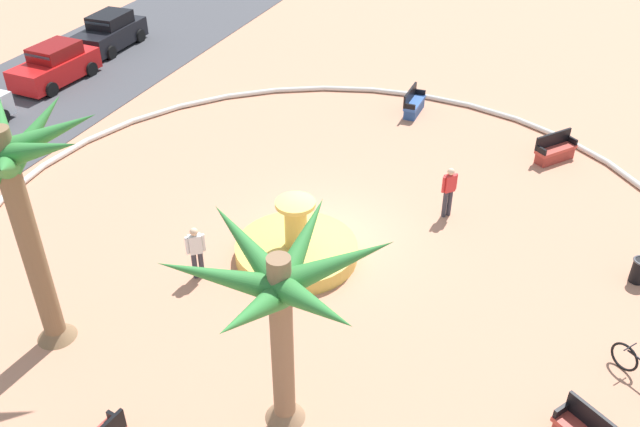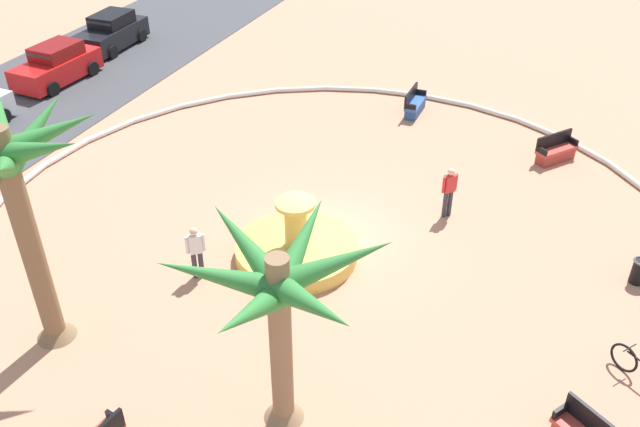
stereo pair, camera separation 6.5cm
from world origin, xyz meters
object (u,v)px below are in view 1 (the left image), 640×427
object	(u,v)px
bench_east	(414,105)
person_pedestrian_stroll	(196,250)
fountain	(296,249)
trash_bin	(639,270)
person_cyclist_photo	(449,190)
bench_north	(555,151)
palm_tree_by_curb	(12,182)
palm_tree_near_fountain	(280,296)
parked_car_rightmost	(110,33)
parked_car_third	(55,66)

from	to	relation	value
bench_east	person_pedestrian_stroll	size ratio (longest dim) A/B	0.99
fountain	trash_bin	xyz separation A→B (m)	(2.47, -9.02, 0.10)
trash_bin	person_cyclist_photo	size ratio (longest dim) A/B	0.43
bench_east	bench_north	world-z (taller)	same
palm_tree_by_curb	trash_bin	world-z (taller)	palm_tree_by_curb
person_pedestrian_stroll	palm_tree_near_fountain	bearing A→B (deg)	-129.95
person_pedestrian_stroll	parked_car_rightmost	xyz separation A→B (m)	(13.92, 13.03, -0.12)
bench_east	parked_car_rightmost	distance (m)	15.84
fountain	trash_bin	size ratio (longest dim) A/B	4.76
bench_east	trash_bin	bearing A→B (deg)	-133.47
palm_tree_near_fountain	person_pedestrian_stroll	size ratio (longest dim) A/B	2.85
palm_tree_near_fountain	bench_east	world-z (taller)	palm_tree_near_fountain
bench_north	palm_tree_by_curb	bearing A→B (deg)	142.80
palm_tree_near_fountain	bench_east	size ratio (longest dim) A/B	2.87
fountain	bench_north	distance (m)	10.59
palm_tree_near_fountain	person_cyclist_photo	world-z (taller)	palm_tree_near_fountain
parked_car_rightmost	bench_east	bearing A→B (deg)	-96.04
person_cyclist_photo	palm_tree_by_curb	bearing A→B (deg)	139.04
palm_tree_by_curb	parked_car_rightmost	bearing A→B (deg)	32.46
palm_tree_near_fountain	parked_car_third	world-z (taller)	palm_tree_near_fountain
fountain	bench_east	xyz separation A→B (m)	(10.47, -0.57, 0.06)
fountain	palm_tree_by_curb	distance (m)	7.84
trash_bin	person_pedestrian_stroll	size ratio (longest dim) A/B	0.45
person_pedestrian_stroll	parked_car_rightmost	bearing A→B (deg)	43.11
palm_tree_near_fountain	palm_tree_by_curb	distance (m)	6.28
palm_tree_by_curb	bench_east	size ratio (longest dim) A/B	3.71
trash_bin	palm_tree_near_fountain	bearing A→B (deg)	137.78
palm_tree_near_fountain	parked_car_rightmost	size ratio (longest dim) A/B	1.14
palm_tree_near_fountain	bench_north	xyz separation A→B (m)	(13.83, -4.21, -3.08)
fountain	palm_tree_near_fountain	world-z (taller)	palm_tree_near_fountain
palm_tree_by_curb	person_pedestrian_stroll	bearing A→B (deg)	-31.41
fountain	person_pedestrian_stroll	xyz separation A→B (m)	(-1.78, 2.14, 0.62)
palm_tree_near_fountain	palm_tree_by_curb	world-z (taller)	palm_tree_by_curb
bench_north	trash_bin	bearing A→B (deg)	-155.36
palm_tree_by_curb	person_pedestrian_stroll	xyz separation A→B (m)	(3.35, -2.05, -3.57)
fountain	person_cyclist_photo	size ratio (longest dim) A/B	2.05
bench_east	person_cyclist_photo	distance (m)	7.40
palm_tree_by_curb	trash_bin	distance (m)	15.77
person_pedestrian_stroll	palm_tree_by_curb	bearing A→B (deg)	148.59
fountain	parked_car_third	xyz separation A→B (m)	(7.67, 14.77, 0.49)
person_cyclist_photo	parked_car_third	bearing A→B (deg)	77.67
parked_car_third	parked_car_rightmost	distance (m)	4.48
parked_car_third	bench_east	bearing A→B (deg)	-79.68
bench_east	parked_car_rightmost	xyz separation A→B (m)	(1.67, 15.74, 0.43)
fountain	parked_car_rightmost	bearing A→B (deg)	51.34
palm_tree_by_curb	parked_car_rightmost	size ratio (longest dim) A/B	1.47
bench_north	person_pedestrian_stroll	distance (m)	13.32
fountain	trash_bin	world-z (taller)	fountain
parked_car_third	person_pedestrian_stroll	bearing A→B (deg)	-126.84
parked_car_third	fountain	bearing A→B (deg)	-117.46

